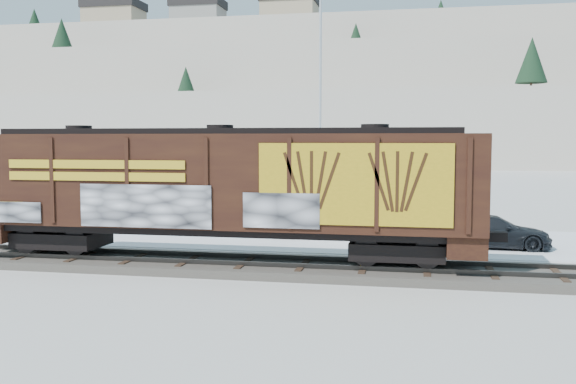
% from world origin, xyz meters
% --- Properties ---
extents(ground, '(500.00, 500.00, 0.00)m').
position_xyz_m(ground, '(0.00, 0.00, 0.00)').
color(ground, white).
rests_on(ground, ground).
extents(rail_track, '(50.00, 3.40, 0.43)m').
position_xyz_m(rail_track, '(0.00, 0.00, 0.15)').
color(rail_track, '#59544C').
rests_on(rail_track, ground).
extents(parking_strip, '(40.00, 8.00, 0.03)m').
position_xyz_m(parking_strip, '(0.00, 7.50, 0.01)').
color(parking_strip, white).
rests_on(parking_strip, ground).
extents(hillside, '(360.00, 110.00, 93.00)m').
position_xyz_m(hillside, '(-0.05, 139.79, 14.37)').
color(hillside, white).
rests_on(hillside, ground).
extents(hopper_railcar, '(17.34, 3.06, 4.39)m').
position_xyz_m(hopper_railcar, '(-2.91, -0.01, 2.88)').
color(hopper_railcar, black).
rests_on(hopper_railcar, rail_track).
extents(flagpole, '(2.30, 0.90, 13.40)m').
position_xyz_m(flagpole, '(-1.50, 14.49, 5.10)').
color(flagpole, silver).
rests_on(flagpole, ground).
extents(car_silver, '(4.75, 3.05, 1.50)m').
position_xyz_m(car_silver, '(-0.68, 7.79, 0.78)').
color(car_silver, '#9EA1A5').
rests_on(car_silver, parking_strip).
extents(car_white, '(4.57, 1.81, 1.48)m').
position_xyz_m(car_white, '(0.73, 7.39, 0.77)').
color(car_white, silver).
rests_on(car_white, parking_strip).
extents(car_dark, '(4.59, 1.91, 1.33)m').
position_xyz_m(car_dark, '(6.74, 6.13, 0.69)').
color(car_dark, black).
rests_on(car_dark, parking_strip).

